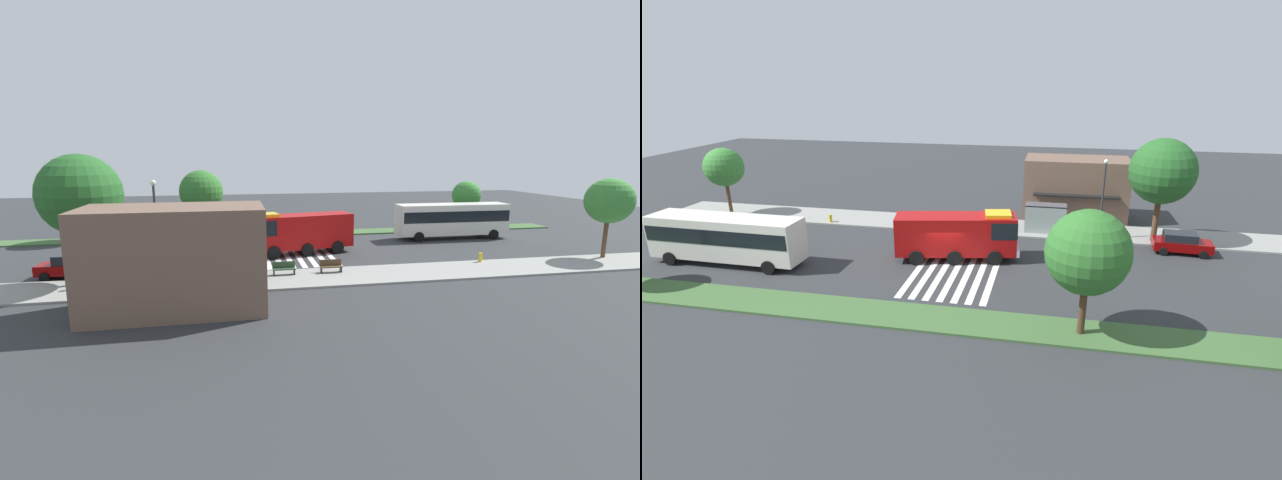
% 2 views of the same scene
% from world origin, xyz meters
% --- Properties ---
extents(ground_plane, '(120.00, 120.00, 0.00)m').
position_xyz_m(ground_plane, '(0.00, 0.00, 0.00)').
color(ground_plane, '#2D3033').
extents(sidewalk, '(60.00, 4.72, 0.14)m').
position_xyz_m(sidewalk, '(0.00, 9.22, 0.07)').
color(sidewalk, gray).
rests_on(sidewalk, ground_plane).
extents(median_strip, '(60.00, 3.00, 0.14)m').
position_xyz_m(median_strip, '(0.00, -8.36, 0.07)').
color(median_strip, '#3D6033').
rests_on(median_strip, ground_plane).
extents(crosswalk, '(5.85, 12.36, 0.01)m').
position_xyz_m(crosswalk, '(0.95, 0.00, 0.01)').
color(crosswalk, silver).
rests_on(crosswalk, ground_plane).
extents(fire_truck, '(9.41, 4.20, 3.66)m').
position_xyz_m(fire_truck, '(0.81, 1.10, 2.00)').
color(fire_truck, '#A50C0C').
rests_on(fire_truck, ground_plane).
extents(parked_car_west, '(4.37, 2.18, 1.65)m').
position_xyz_m(parked_car_west, '(17.38, 5.67, 0.85)').
color(parked_car_west, '#720505').
rests_on(parked_car_west, ground_plane).
extents(transit_bus, '(11.50, 2.97, 3.55)m').
position_xyz_m(transit_bus, '(-15.72, -3.09, 2.10)').
color(transit_bus, silver).
rests_on(transit_bus, ground_plane).
extents(bus_stop_shelter, '(3.50, 1.40, 2.46)m').
position_xyz_m(bus_stop_shelter, '(6.84, 8.19, 1.89)').
color(bus_stop_shelter, '#4C4C51').
rests_on(bus_stop_shelter, sidewalk).
extents(bench_near_shelter, '(1.60, 0.50, 0.90)m').
position_xyz_m(bench_near_shelter, '(2.84, 8.21, 0.59)').
color(bench_near_shelter, '#2D472D').
rests_on(bench_near_shelter, sidewalk).
extents(bench_west_of_shelter, '(1.60, 0.50, 0.90)m').
position_xyz_m(bench_west_of_shelter, '(-0.56, 8.21, 0.59)').
color(bench_west_of_shelter, '#4C3823').
rests_on(bench_west_of_shelter, sidewalk).
extents(street_lamp, '(0.36, 0.36, 6.68)m').
position_xyz_m(street_lamp, '(11.33, 7.46, 4.05)').
color(street_lamp, '#2D2D30').
rests_on(street_lamp, sidewalk).
extents(storefront_building, '(9.55, 5.58, 5.74)m').
position_xyz_m(storefront_building, '(9.38, 13.96, 2.87)').
color(storefront_building, brown).
rests_on(storefront_building, ground_plane).
extents(sidewalk_tree_far_west, '(3.65, 3.65, 6.49)m').
position_xyz_m(sidewalk_tree_far_west, '(-23.67, 7.86, 4.78)').
color(sidewalk_tree_far_west, '#513823').
rests_on(sidewalk_tree_far_west, sidewalk).
extents(sidewalk_tree_center, '(5.19, 5.19, 8.41)m').
position_xyz_m(sidewalk_tree_center, '(15.73, 7.86, 5.93)').
color(sidewalk_tree_center, '#513823').
rests_on(sidewalk_tree_center, sidewalk).
extents(median_tree_far_west, '(3.24, 3.24, 5.39)m').
position_xyz_m(median_tree_far_west, '(-20.16, -8.36, 3.87)').
color(median_tree_far_west, '#513823').
rests_on(median_tree_far_west, median_strip).
extents(median_tree_west, '(4.39, 4.39, 6.81)m').
position_xyz_m(median_tree_west, '(9.32, -8.36, 4.73)').
color(median_tree_west, '#47301E').
rests_on(median_tree_west, median_strip).
extents(median_tree_center, '(4.17, 4.17, 6.23)m').
position_xyz_m(median_tree_center, '(20.56, -8.36, 4.28)').
color(median_tree_center, '#47301E').
rests_on(median_tree_center, median_strip).
extents(fire_hydrant, '(0.28, 0.28, 0.70)m').
position_xyz_m(fire_hydrant, '(-12.86, 7.36, 0.49)').
color(fire_hydrant, gold).
rests_on(fire_hydrant, sidewalk).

